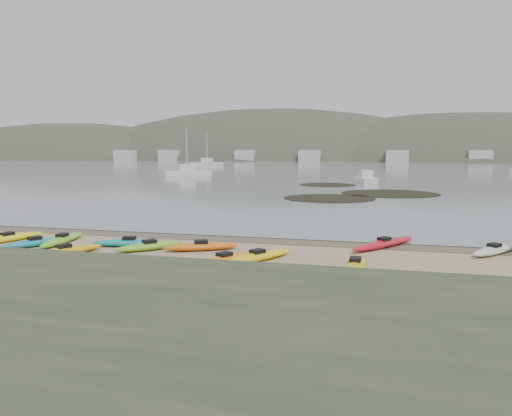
# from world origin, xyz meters

# --- Properties ---
(ground) EXTENTS (600.00, 600.00, 0.00)m
(ground) POSITION_xyz_m (0.00, 0.00, 0.00)
(ground) COLOR tan
(ground) RESTS_ON ground
(wet_sand) EXTENTS (60.00, 60.00, 0.00)m
(wet_sand) POSITION_xyz_m (0.00, -0.30, 0.00)
(wet_sand) COLOR brown
(wet_sand) RESTS_ON ground
(water) EXTENTS (1200.00, 1200.00, 0.00)m
(water) POSITION_xyz_m (0.00, 300.00, 0.01)
(water) COLOR slate
(water) RESTS_ON ground
(kayaks) EXTENTS (23.97, 8.87, 0.34)m
(kayaks) POSITION_xyz_m (-1.72, -3.86, 0.17)
(kayaks) COLOR #EAAF13
(kayaks) RESTS_ON ground
(kelp_mats) EXTENTS (15.47, 24.25, 0.04)m
(kelp_mats) POSITION_xyz_m (3.25, 27.30, 0.03)
(kelp_mats) COLOR black
(kelp_mats) RESTS_ON water
(moored_boats) EXTENTS (102.98, 84.03, 1.17)m
(moored_boats) POSITION_xyz_m (4.74, 79.74, 0.54)
(moored_boats) COLOR silver
(moored_boats) RESTS_ON ground
(far_hills) EXTENTS (550.00, 135.00, 80.00)m
(far_hills) POSITION_xyz_m (39.38, 193.97, -15.93)
(far_hills) COLOR #384235
(far_hills) RESTS_ON ground
(far_town) EXTENTS (199.00, 5.00, 4.00)m
(far_town) POSITION_xyz_m (6.00, 145.00, 2.00)
(far_town) COLOR beige
(far_town) RESTS_ON ground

